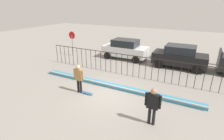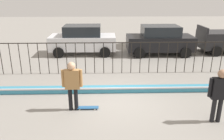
# 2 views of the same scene
# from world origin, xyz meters

# --- Properties ---
(ground_plane) EXTENTS (60.00, 60.00, 0.00)m
(ground_plane) POSITION_xyz_m (0.00, 0.00, 0.00)
(ground_plane) COLOR gray
(bowl_coping_ledge) EXTENTS (11.00, 0.40, 0.27)m
(bowl_coping_ledge) POSITION_xyz_m (0.00, 0.78, 0.12)
(bowl_coping_ledge) COLOR teal
(bowl_coping_ledge) RESTS_ON ground
(perimeter_fence) EXTENTS (14.04, 0.04, 1.62)m
(perimeter_fence) POSITION_xyz_m (0.00, 3.12, 1.01)
(perimeter_fence) COLOR black
(perimeter_fence) RESTS_ON ground
(skateboarder) EXTENTS (0.72, 0.27, 1.79)m
(skateboarder) POSITION_xyz_m (-1.53, -0.73, 1.07)
(skateboarder) COLOR black
(skateboarder) RESTS_ON ground
(skateboard) EXTENTS (0.80, 0.20, 0.07)m
(skateboard) POSITION_xyz_m (-1.04, -0.70, 0.06)
(skateboard) COLOR #26598C
(skateboard) RESTS_ON ground
(camera_operator) EXTENTS (0.73, 0.27, 1.80)m
(camera_operator) POSITION_xyz_m (3.18, -1.66, 1.08)
(camera_operator) COLOR black
(camera_operator) RESTS_ON ground
(parked_car_white) EXTENTS (4.30, 2.12, 1.90)m
(parked_car_white) POSITION_xyz_m (-1.86, 7.03, 0.97)
(parked_car_white) COLOR silver
(parked_car_white) RESTS_ON ground
(parked_car_black) EXTENTS (4.30, 2.12, 1.90)m
(parked_car_black) POSITION_xyz_m (3.21, 6.76, 0.97)
(parked_car_black) COLOR black
(parked_car_black) RESTS_ON ground
(stop_sign) EXTENTS (0.76, 0.07, 2.50)m
(stop_sign) POSITION_xyz_m (-7.10, 5.50, 1.62)
(stop_sign) COLOR slate
(stop_sign) RESTS_ON ground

